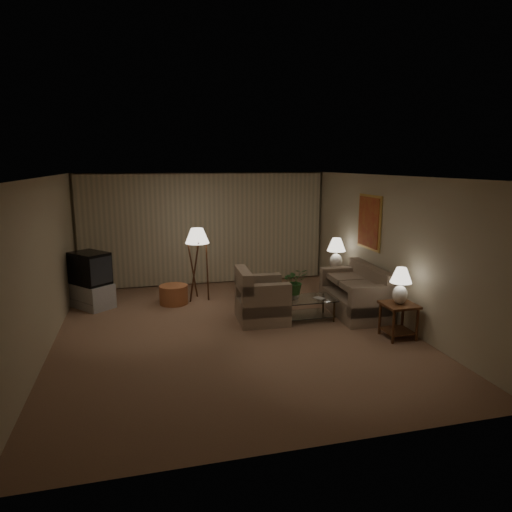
{
  "coord_description": "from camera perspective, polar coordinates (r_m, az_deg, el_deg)",
  "views": [
    {
      "loc": [
        -1.5,
        -7.49,
        2.92
      ],
      "look_at": [
        0.56,
        0.6,
        1.21
      ],
      "focal_mm": 32.0,
      "sensor_mm": 36.0,
      "label": 1
    }
  ],
  "objects": [
    {
      "name": "book",
      "position": [
        8.65,
        7.58,
        -5.33
      ],
      "size": [
        0.22,
        0.24,
        0.02
      ],
      "primitive_type": "imported",
      "rotation": [
        0.0,
        0.0,
        0.43
      ],
      "color": "olive",
      "rests_on": "coffee_table"
    },
    {
      "name": "side_table_far",
      "position": [
        10.33,
        9.88,
        -2.71
      ],
      "size": [
        0.55,
        0.46,
        0.6
      ],
      "color": "#3D1E10",
      "rests_on": "ground"
    },
    {
      "name": "armchair",
      "position": [
        8.57,
        0.76,
        -5.57
      ],
      "size": [
        1.03,
        0.98,
        0.79
      ],
      "rotation": [
        0.0,
        0.0,
        1.52
      ],
      "color": "gray",
      "rests_on": "ground"
    },
    {
      "name": "ottoman",
      "position": [
        9.8,
        -10.25,
        -4.76
      ],
      "size": [
        0.67,
        0.67,
        0.4
      ],
      "primitive_type": "cylinder",
      "rotation": [
        0.0,
        0.0,
        0.14
      ],
      "color": "#A95B39",
      "rests_on": "ground"
    },
    {
      "name": "floor_lamp",
      "position": [
        9.85,
        -7.28,
        -0.85
      ],
      "size": [
        0.51,
        0.51,
        1.57
      ],
      "color": "#3D1E10",
      "rests_on": "ground"
    },
    {
      "name": "coffee_table",
      "position": [
        8.7,
        5.77,
        -6.19
      ],
      "size": [
        1.22,
        0.66,
        0.41
      ],
      "color": "silver",
      "rests_on": "ground"
    },
    {
      "name": "ground",
      "position": [
        8.18,
        -2.81,
        -9.38
      ],
      "size": [
        7.0,
        7.0,
        0.0
      ],
      "primitive_type": "plane",
      "color": "#8F684E",
      "rests_on": "ground"
    },
    {
      "name": "sofa",
      "position": [
        9.19,
        12.19,
        -4.79
      ],
      "size": [
        1.77,
        1.0,
        0.75
      ],
      "rotation": [
        0.0,
        0.0,
        -1.62
      ],
      "color": "gray",
      "rests_on": "ground"
    },
    {
      "name": "vase",
      "position": [
        8.59,
        4.86,
        -4.9
      ],
      "size": [
        0.16,
        0.16,
        0.16
      ],
      "primitive_type": "imported",
      "rotation": [
        0.0,
        0.0,
        -0.06
      ],
      "color": "silver",
      "rests_on": "coffee_table"
    },
    {
      "name": "side_table_near",
      "position": [
        8.13,
        17.4,
        -6.98
      ],
      "size": [
        0.54,
        0.54,
        0.6
      ],
      "color": "#3D1E10",
      "rests_on": "ground"
    },
    {
      "name": "table_lamp_far",
      "position": [
        10.2,
        10.0,
        0.62
      ],
      "size": [
        0.41,
        0.41,
        0.71
      ],
      "color": "white",
      "rests_on": "side_table_far"
    },
    {
      "name": "flowers",
      "position": [
        8.5,
        4.9,
        -2.76
      ],
      "size": [
        0.47,
        0.41,
        0.5
      ],
      "primitive_type": "imported",
      "rotation": [
        0.0,
        0.0,
        -0.04
      ],
      "color": "#346B2F",
      "rests_on": "vase"
    },
    {
      "name": "room_shell",
      "position": [
        9.2,
        -4.65,
        4.19
      ],
      "size": [
        6.04,
        7.02,
        2.72
      ],
      "color": "#BCB191",
      "rests_on": "ground"
    },
    {
      "name": "table_lamp_near",
      "position": [
        7.97,
        17.64,
        -3.18
      ],
      "size": [
        0.36,
        0.36,
        0.62
      ],
      "color": "white",
      "rests_on": "side_table_near"
    },
    {
      "name": "tv_cabinet",
      "position": [
        10.0,
        -19.83,
        -4.64
      ],
      "size": [
        1.42,
        1.41,
        0.5
      ],
      "primitive_type": "cube",
      "rotation": [
        0.0,
        0.0,
        -0.88
      ],
      "color": "#B0B0B3",
      "rests_on": "ground"
    },
    {
      "name": "crt_tv",
      "position": [
        9.86,
        -20.06,
        -1.43
      ],
      "size": [
        1.29,
        1.29,
        0.65
      ],
      "primitive_type": "cube",
      "rotation": [
        0.0,
        0.0,
        -0.88
      ],
      "color": "black",
      "rests_on": "tv_cabinet"
    }
  ]
}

